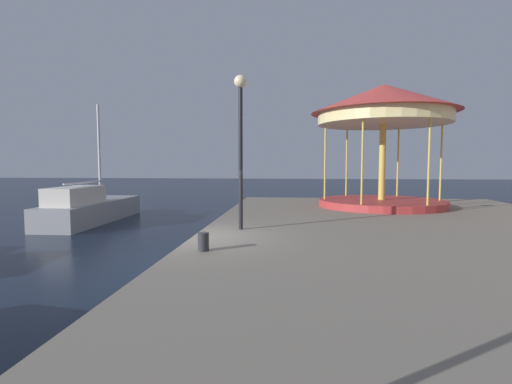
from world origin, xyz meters
name	(u,v)px	position (x,y,z in m)	size (l,w,h in m)	color
ground_plane	(193,266)	(0.00, 0.00, 0.00)	(120.00, 120.00, 0.00)	black
quay_dock	(451,257)	(6.46, 0.00, 0.40)	(12.92, 23.45, 0.80)	gray
sailboat_grey	(90,208)	(-6.67, 6.86, 0.66)	(1.90, 6.70, 5.51)	gray
carousel	(383,116)	(6.50, 7.64, 4.76)	(6.27, 6.27, 5.34)	#B23333
lamp_post_mid_promenade	(241,125)	(1.10, 1.17, 3.78)	(0.36, 0.36, 4.38)	black
bollard_center	(203,242)	(0.66, -1.61, 1.00)	(0.24, 0.24, 0.40)	#2D2D33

